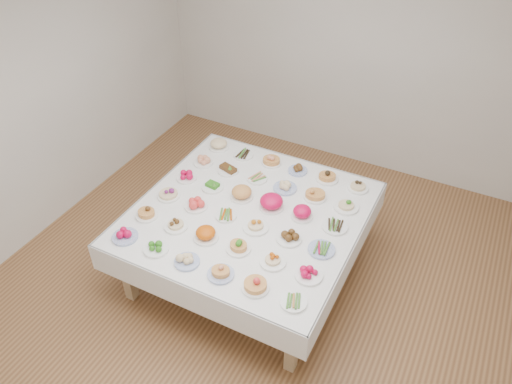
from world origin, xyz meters
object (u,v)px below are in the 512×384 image
at_px(dish_35, 358,186).
at_px(dish_0, 125,234).
at_px(display_table, 249,218).
at_px(dish_18, 186,175).

bearing_deg(dish_35, dish_0, -134.92).
bearing_deg(display_table, dish_18, 168.10).
relative_size(dish_18, dish_35, 0.99).
distance_m(display_table, dish_0, 1.12).
bearing_deg(dish_18, display_table, -11.90).
xyz_separation_m(display_table, dish_18, (-0.78, 0.16, 0.11)).
height_order(display_table, dish_35, dish_35).
bearing_deg(dish_0, display_table, 44.95).
bearing_deg(dish_18, dish_0, -90.28).
xyz_separation_m(display_table, dish_35, (0.78, 0.79, 0.11)).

